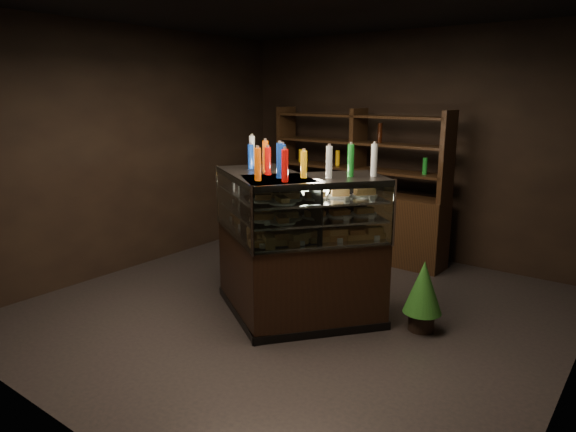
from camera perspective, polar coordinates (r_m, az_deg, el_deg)
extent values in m
plane|color=black|center=(5.43, 0.91, -10.30)|extent=(5.00, 5.00, 0.00)
cube|color=black|center=(7.18, 12.89, 7.62)|extent=(5.00, 0.02, 3.00)
cube|color=black|center=(3.37, -24.92, 0.40)|extent=(5.00, 0.02, 3.00)
cube|color=black|center=(6.79, -16.50, 7.08)|extent=(0.02, 5.00, 3.00)
cube|color=black|center=(5.04, 1.05, 22.72)|extent=(5.00, 5.00, 0.02)
cube|color=black|center=(4.98, 2.89, -7.35)|extent=(1.32, 1.41, 0.85)
cube|color=black|center=(5.12, 2.84, -11.35)|extent=(1.36, 1.45, 0.08)
cube|color=black|center=(4.72, 3.03, 3.96)|extent=(1.32, 1.41, 0.06)
cube|color=silver|center=(4.84, 2.95, -2.55)|extent=(1.24, 1.34, 0.02)
cube|color=silver|center=(4.79, 2.97, -0.26)|extent=(1.24, 1.34, 0.02)
cube|color=silver|center=(4.75, 3.00, 1.83)|extent=(1.24, 1.34, 0.02)
cube|color=white|center=(4.46, 4.23, -0.13)|extent=(0.82, 1.01, 0.60)
cylinder|color=silver|center=(4.71, 11.69, 0.34)|extent=(0.03, 0.03, 0.62)
cylinder|color=silver|center=(4.32, -4.00, -0.59)|extent=(0.03, 0.03, 0.62)
cube|color=black|center=(5.21, -2.49, -6.38)|extent=(1.44, 1.24, 0.85)
cube|color=black|center=(5.35, -2.45, -10.23)|extent=(1.48, 1.28, 0.08)
cube|color=black|center=(4.96, -2.60, 4.44)|extent=(1.44, 1.24, 0.06)
cube|color=silver|center=(5.08, -2.54, -1.78)|extent=(1.37, 1.17, 0.02)
cube|color=silver|center=(5.03, -2.56, 0.41)|extent=(1.37, 1.17, 0.02)
cube|color=silver|center=(4.99, -2.58, 2.41)|extent=(1.37, 1.17, 0.02)
cube|color=white|center=(4.92, -6.26, 1.11)|extent=(1.09, 0.70, 0.60)
cylinder|color=silver|center=(4.32, -4.00, -0.59)|extent=(0.03, 0.03, 0.62)
cylinder|color=silver|center=(5.54, -7.83, 2.45)|extent=(0.03, 0.03, 0.62)
cube|color=#D6954C|center=(4.67, -3.32, -2.65)|extent=(0.18, 0.20, 0.06)
cube|color=#D6954C|center=(4.71, -1.16, -2.51)|extent=(0.18, 0.20, 0.06)
cube|color=#D6954C|center=(4.75, 0.97, -2.36)|extent=(0.18, 0.20, 0.06)
cube|color=#D6954C|center=(4.80, 3.06, -2.22)|extent=(0.18, 0.20, 0.06)
cube|color=#D6954C|center=(4.85, 5.11, -2.07)|extent=(0.18, 0.20, 0.06)
cube|color=#D6954C|center=(4.91, 7.10, -1.93)|extent=(0.18, 0.20, 0.06)
cube|color=#D6954C|center=(4.98, 9.05, -1.79)|extent=(0.18, 0.20, 0.06)
cylinder|color=white|center=(4.67, -2.80, -0.40)|extent=(0.24, 0.24, 0.02)
cube|color=#D6954C|center=(4.66, -2.81, 0.01)|extent=(0.17, 0.18, 0.05)
cylinder|color=white|center=(4.72, 0.12, -0.23)|extent=(0.24, 0.24, 0.02)
cube|color=#D6954C|center=(4.71, 0.12, 0.18)|extent=(0.17, 0.18, 0.05)
cylinder|color=white|center=(4.78, 2.98, -0.06)|extent=(0.24, 0.24, 0.02)
cube|color=#D6954C|center=(4.78, 2.98, 0.34)|extent=(0.17, 0.18, 0.05)
cylinder|color=white|center=(4.86, 5.75, 0.10)|extent=(0.24, 0.24, 0.02)
cube|color=#D6954C|center=(4.85, 5.76, 0.50)|extent=(0.17, 0.18, 0.05)
cylinder|color=white|center=(4.95, 8.43, 0.26)|extent=(0.24, 0.24, 0.02)
cube|color=#D6954C|center=(4.94, 8.44, 0.65)|extent=(0.17, 0.18, 0.05)
cylinder|color=white|center=(4.63, -2.83, 1.75)|extent=(0.24, 0.24, 0.02)
cube|color=#D6954C|center=(4.62, -2.83, 2.17)|extent=(0.17, 0.18, 0.05)
cylinder|color=white|center=(4.68, 0.12, 1.90)|extent=(0.24, 0.24, 0.02)
cube|color=#D6954C|center=(4.67, 0.12, 2.31)|extent=(0.17, 0.18, 0.05)
cylinder|color=white|center=(4.75, 3.00, 2.04)|extent=(0.24, 0.24, 0.02)
cube|color=#D6954C|center=(4.74, 3.01, 2.45)|extent=(0.17, 0.18, 0.05)
cylinder|color=white|center=(4.82, 5.80, 2.17)|extent=(0.24, 0.24, 0.02)
cube|color=#D6954C|center=(4.82, 5.81, 2.57)|extent=(0.17, 0.18, 0.05)
cylinder|color=white|center=(4.91, 8.50, 2.29)|extent=(0.24, 0.24, 0.02)
cube|color=#D6954C|center=(4.90, 8.51, 2.69)|extent=(0.17, 0.18, 0.05)
cube|color=#D6954C|center=(5.56, -4.59, -0.05)|extent=(0.20, 0.17, 0.06)
cube|color=#D6954C|center=(5.39, -4.06, -0.47)|extent=(0.20, 0.17, 0.06)
cube|color=#D6954C|center=(5.23, -3.49, -0.92)|extent=(0.20, 0.17, 0.06)
cube|color=#D6954C|center=(5.06, -2.89, -1.40)|extent=(0.20, 0.17, 0.06)
cube|color=#D6954C|center=(4.89, -2.24, -1.91)|extent=(0.20, 0.17, 0.06)
cube|color=#D6954C|center=(4.73, -1.55, -2.45)|extent=(0.20, 0.17, 0.06)
cube|color=#D6954C|center=(4.56, -0.81, -3.03)|extent=(0.20, 0.17, 0.06)
cylinder|color=white|center=(5.48, -4.15, 1.67)|extent=(0.24, 0.24, 0.02)
cube|color=#D6954C|center=(5.48, -4.16, 2.02)|extent=(0.19, 0.16, 0.05)
cylinder|color=white|center=(5.25, -3.39, 1.16)|extent=(0.24, 0.24, 0.02)
cube|color=#D6954C|center=(5.25, -3.40, 1.53)|extent=(0.19, 0.16, 0.05)
cylinder|color=white|center=(5.03, -2.56, 0.60)|extent=(0.24, 0.24, 0.02)
cube|color=#D6954C|center=(5.02, -2.57, 0.99)|extent=(0.19, 0.16, 0.05)
cylinder|color=white|center=(4.80, -1.65, -0.01)|extent=(0.24, 0.24, 0.02)
cube|color=#D6954C|center=(4.79, -1.66, 0.39)|extent=(0.19, 0.16, 0.05)
cylinder|color=white|center=(4.57, -0.66, -0.68)|extent=(0.24, 0.24, 0.02)
cube|color=#D6954C|center=(4.56, -0.66, -0.26)|extent=(0.19, 0.16, 0.05)
cylinder|color=white|center=(5.45, -4.18, 3.51)|extent=(0.24, 0.24, 0.02)
cube|color=#D6954C|center=(5.44, -4.19, 3.87)|extent=(0.19, 0.16, 0.05)
cylinder|color=white|center=(5.22, -3.42, 3.08)|extent=(0.24, 0.24, 0.02)
cube|color=#D6954C|center=(5.21, -3.42, 3.45)|extent=(0.19, 0.16, 0.05)
cylinder|color=white|center=(4.99, -2.58, 2.61)|extent=(0.24, 0.24, 0.02)
cube|color=#D6954C|center=(4.98, -2.59, 3.00)|extent=(0.19, 0.16, 0.05)
cylinder|color=white|center=(4.76, -1.67, 2.09)|extent=(0.24, 0.24, 0.02)
cube|color=#D6954C|center=(4.75, -1.67, 2.50)|extent=(0.19, 0.16, 0.05)
cylinder|color=white|center=(4.53, -0.66, 1.52)|extent=(0.24, 0.24, 0.02)
cube|color=#D6954C|center=(4.53, -0.66, 1.94)|extent=(0.19, 0.16, 0.05)
cylinder|color=#147223|center=(4.56, -3.51, 5.79)|extent=(0.06, 0.06, 0.28)
cylinder|color=silver|center=(4.55, -3.54, 7.67)|extent=(0.03, 0.03, 0.02)
cylinder|color=silver|center=(4.61, -0.85, 5.89)|extent=(0.06, 0.06, 0.28)
cylinder|color=silver|center=(4.59, -0.85, 7.75)|extent=(0.03, 0.03, 0.02)
cylinder|color=#0F38B2|center=(4.66, 1.77, 5.97)|extent=(0.06, 0.06, 0.28)
cylinder|color=silver|center=(4.64, 1.78, 7.81)|extent=(0.03, 0.03, 0.02)
cylinder|color=#D8590A|center=(4.72, 4.32, 6.04)|extent=(0.06, 0.06, 0.28)
cylinder|color=silver|center=(4.71, 4.35, 7.85)|extent=(0.03, 0.03, 0.02)
cylinder|color=black|center=(4.80, 6.80, 6.10)|extent=(0.06, 0.06, 0.28)
cylinder|color=silver|center=(4.78, 6.85, 7.88)|extent=(0.03, 0.03, 0.02)
cylinder|color=yellow|center=(4.88, 9.20, 6.14)|extent=(0.06, 0.06, 0.28)
cylinder|color=silver|center=(4.86, 9.27, 7.89)|extent=(0.03, 0.03, 0.02)
cylinder|color=#147223|center=(5.45, -4.40, 7.03)|extent=(0.06, 0.06, 0.28)
cylinder|color=silver|center=(5.44, -4.43, 8.60)|extent=(0.03, 0.03, 0.02)
cylinder|color=silver|center=(5.25, -3.73, 6.79)|extent=(0.06, 0.06, 0.28)
cylinder|color=silver|center=(5.23, -3.75, 8.42)|extent=(0.03, 0.03, 0.02)
cylinder|color=#0F38B2|center=(5.04, -3.01, 6.52)|extent=(0.06, 0.06, 0.28)
cylinder|color=silver|center=(5.02, -3.03, 8.22)|extent=(0.03, 0.03, 0.02)
cylinder|color=#D8590A|center=(4.83, -2.22, 6.24)|extent=(0.06, 0.06, 0.28)
cylinder|color=silver|center=(4.82, -2.24, 8.01)|extent=(0.03, 0.03, 0.02)
cylinder|color=black|center=(4.63, -1.37, 5.93)|extent=(0.06, 0.06, 0.28)
cylinder|color=silver|center=(4.61, -1.38, 7.77)|extent=(0.03, 0.03, 0.02)
cylinder|color=yellow|center=(4.43, -0.45, 5.58)|extent=(0.06, 0.06, 0.28)
cylinder|color=silver|center=(4.41, -0.45, 7.52)|extent=(0.03, 0.03, 0.02)
cylinder|color=black|center=(5.12, 14.58, -11.21)|extent=(0.24, 0.24, 0.18)
cone|color=#175117|center=(4.98, 14.82, -7.63)|extent=(0.36, 0.36, 0.50)
cone|color=#175117|center=(4.93, 14.93, -5.82)|extent=(0.28, 0.28, 0.35)
cube|color=black|center=(7.17, 7.53, -0.69)|extent=(2.55, 0.50, 0.90)
cube|color=black|center=(7.71, -0.20, 7.95)|extent=(0.07, 0.38, 1.10)
cube|color=black|center=(7.00, 7.78, 7.27)|extent=(0.07, 0.38, 1.10)
cube|color=black|center=(6.45, 17.29, 6.28)|extent=(0.07, 0.38, 1.10)
cube|color=black|center=(7.03, 7.71, 5.25)|extent=(2.50, 0.46, 0.03)
cube|color=black|center=(6.99, 7.80, 8.09)|extent=(2.50, 0.46, 0.03)
cube|color=black|center=(6.96, 7.89, 10.95)|extent=(2.50, 0.46, 0.03)
cylinder|color=#147223|center=(7.55, 1.43, 6.88)|extent=(0.06, 0.06, 0.22)
cylinder|color=silver|center=(7.18, 5.54, 6.48)|extent=(0.06, 0.06, 0.22)
cylinder|color=#0F38B2|center=(6.85, 10.06, 6.01)|extent=(0.06, 0.06, 0.22)
cylinder|color=#D8590A|center=(6.57, 14.99, 5.45)|extent=(0.06, 0.06, 0.22)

